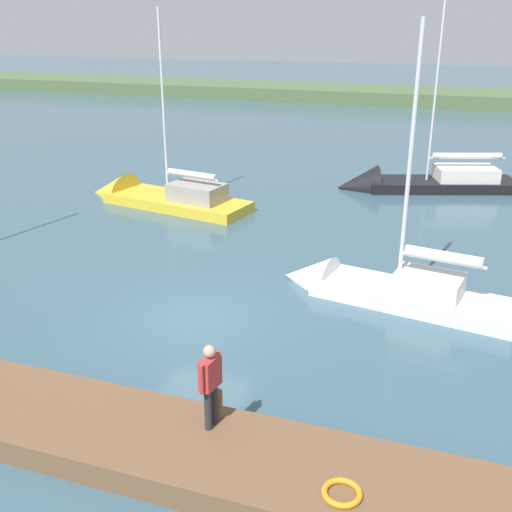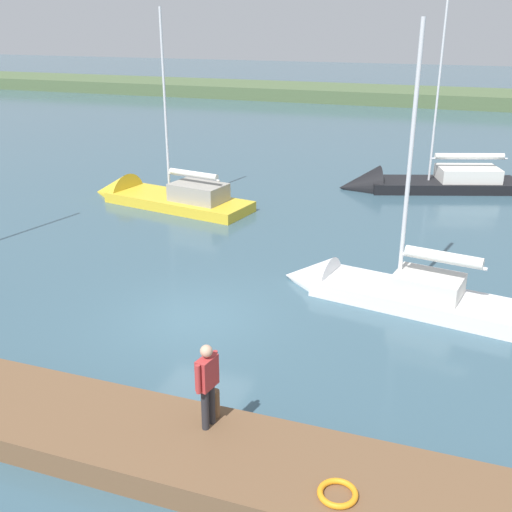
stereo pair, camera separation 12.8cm
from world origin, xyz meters
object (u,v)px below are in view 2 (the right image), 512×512
at_px(sailboat_near_dock, 416,185).
at_px(sailboat_outer_mooring, 154,200).
at_px(mooring_post_far, 215,404).
at_px(sailboat_mid_channel, 376,291).
at_px(life_ring_buoy, 338,493).
at_px(person_on_dock, 207,380).

bearing_deg(sailboat_near_dock, sailboat_outer_mooring, 10.92).
xyz_separation_m(mooring_post_far, sailboat_mid_channel, (-1.91, -7.41, -0.56)).
bearing_deg(life_ring_buoy, mooring_post_far, -25.55).
xyz_separation_m(mooring_post_far, life_ring_buoy, (-2.66, 1.27, -0.23)).
xyz_separation_m(sailboat_mid_channel, person_on_dock, (1.91, 7.71, 1.26)).
xyz_separation_m(mooring_post_far, sailboat_outer_mooring, (8.90, -14.01, -0.68)).
bearing_deg(sailboat_near_dock, mooring_post_far, 66.44).
relative_size(life_ring_buoy, sailboat_mid_channel, 0.08).
bearing_deg(life_ring_buoy, sailboat_near_dock, -87.58).
relative_size(mooring_post_far, sailboat_outer_mooring, 0.06).
distance_m(life_ring_buoy, sailboat_outer_mooring, 19.16).
bearing_deg(mooring_post_far, sailboat_outer_mooring, -57.57).
relative_size(mooring_post_far, sailboat_near_dock, 0.06).
distance_m(mooring_post_far, life_ring_buoy, 2.96).
bearing_deg(sailboat_outer_mooring, mooring_post_far, 133.13).
bearing_deg(life_ring_buoy, sailboat_mid_channel, -85.08).
bearing_deg(person_on_dock, sailboat_outer_mooring, 132.28).
distance_m(life_ring_buoy, sailboat_mid_channel, 8.72).
distance_m(sailboat_mid_channel, person_on_dock, 8.04).
xyz_separation_m(life_ring_buoy, sailboat_outer_mooring, (11.56, -15.28, -0.45)).
bearing_deg(person_on_dock, mooring_post_far, 100.48).
distance_m(mooring_post_far, sailboat_outer_mooring, 16.61).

